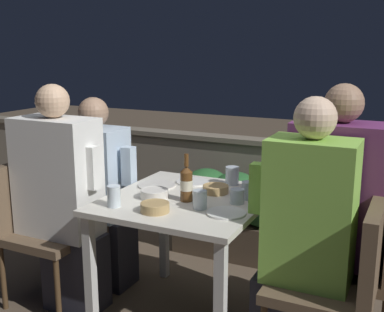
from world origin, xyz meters
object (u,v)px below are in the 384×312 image
(chair_left_far, at_px, (77,202))
(potted_plant, at_px, (108,193))
(person_white_polo, at_px, (63,200))
(person_blue_shirt, at_px, (101,192))
(chair_right_near, at_px, (344,274))
(person_green_blouse, at_px, (302,237))
(chair_right_far, at_px, (369,253))
(person_purple_stripe, at_px, (330,218))
(chair_left_near, at_px, (38,217))
(beer_bottle, at_px, (186,183))

(chair_left_far, xyz_separation_m, potted_plant, (-0.09, 0.46, -0.07))
(person_white_polo, height_order, potted_plant, person_white_polo)
(chair_left_far, height_order, potted_plant, chair_left_far)
(person_blue_shirt, distance_m, chair_right_near, 1.59)
(person_blue_shirt, bearing_deg, chair_right_near, -10.71)
(potted_plant, bearing_deg, chair_right_near, -22.32)
(person_green_blouse, bearing_deg, chair_left_far, 169.31)
(person_white_polo, bearing_deg, chair_left_far, 118.29)
(chair_right_far, bearing_deg, person_purple_stripe, 180.00)
(chair_left_far, distance_m, chair_right_far, 1.84)
(chair_right_near, bearing_deg, person_green_blouse, -180.00)
(chair_left_far, distance_m, chair_right_near, 1.78)
(chair_left_far, xyz_separation_m, chair_right_near, (1.76, -0.29, 0.00))
(person_white_polo, bearing_deg, potted_plant, 108.51)
(person_blue_shirt, xyz_separation_m, chair_right_near, (1.56, -0.29, -0.10))
(chair_left_near, distance_m, chair_right_far, 1.88)
(person_blue_shirt, bearing_deg, chair_left_far, -180.00)
(person_purple_stripe, distance_m, beer_bottle, 0.76)
(chair_left_near, relative_size, chair_left_far, 1.00)
(chair_left_near, distance_m, person_white_polo, 0.24)
(chair_left_far, xyz_separation_m, beer_bottle, (0.92, -0.20, 0.30))
(beer_bottle, distance_m, potted_plant, 1.26)
(beer_bottle, bearing_deg, chair_left_far, 167.50)
(person_white_polo, relative_size, beer_bottle, 5.17)
(chair_left_near, xyz_separation_m, chair_left_far, (0.02, 0.33, 0.00))
(person_green_blouse, bearing_deg, chair_right_near, 0.00)
(person_blue_shirt, relative_size, chair_right_far, 1.42)
(person_purple_stripe, height_order, potted_plant, person_purple_stripe)
(chair_left_far, relative_size, person_blue_shirt, 0.70)
(person_blue_shirt, relative_size, person_green_blouse, 0.93)
(person_white_polo, bearing_deg, chair_right_near, 1.42)
(potted_plant, bearing_deg, person_white_polo, -71.49)
(chair_right_far, distance_m, potted_plant, 1.98)
(chair_right_far, distance_m, beer_bottle, 0.99)
(chair_right_near, relative_size, chair_right_far, 1.00)
(chair_right_near, distance_m, person_green_blouse, 0.25)
(person_white_polo, bearing_deg, person_blue_shirt, 85.92)
(chair_left_far, bearing_deg, person_green_blouse, -10.69)
(person_green_blouse, xyz_separation_m, person_purple_stripe, (0.08, 0.29, 0.01))
(chair_right_near, bearing_deg, person_white_polo, -178.58)
(person_green_blouse, height_order, chair_right_far, person_green_blouse)
(chair_left_far, bearing_deg, beer_bottle, -12.50)
(person_purple_stripe, bearing_deg, chair_left_far, 179.67)
(person_green_blouse, relative_size, potted_plant, 1.79)
(person_green_blouse, bearing_deg, person_white_polo, -178.38)
(chair_right_far, relative_size, person_purple_stripe, 0.63)
(chair_right_far, bearing_deg, chair_left_near, -170.09)
(chair_left_near, bearing_deg, person_green_blouse, 1.42)
(chair_left_near, xyz_separation_m, beer_bottle, (0.94, 0.13, 0.30))
(person_white_polo, height_order, chair_right_far, person_white_polo)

